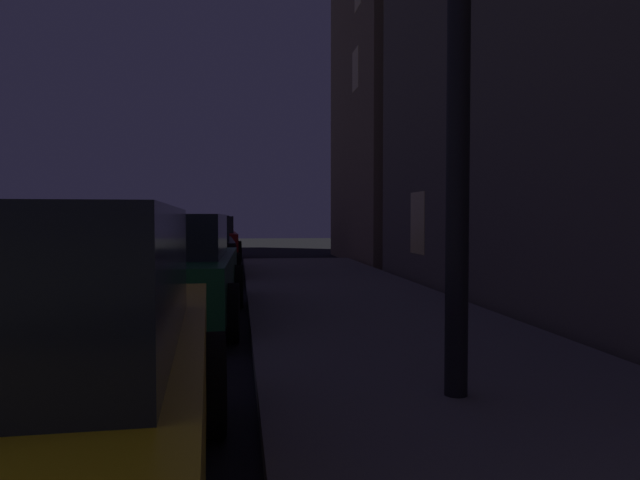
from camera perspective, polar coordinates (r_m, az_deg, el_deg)
name	(u,v)px	position (r m, az deg, el deg)	size (l,w,h in m)	color
car_green	(160,269)	(8.13, -14.89, -2.69)	(2.18, 4.23, 1.43)	#19592D
car_black	(194,247)	(14.03, -11.83, -0.67)	(2.12, 4.46, 1.43)	black
car_red	(208,238)	(20.30, -10.55, 0.19)	(2.21, 4.34, 1.43)	maroon
building_far	(455,63)	(20.64, 12.61, 16.00)	(6.96, 7.28, 12.71)	#8C7259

